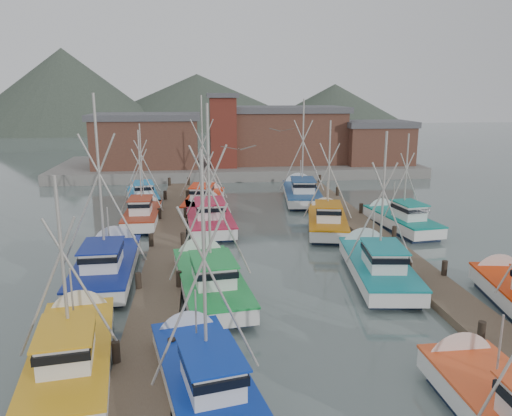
{
  "coord_description": "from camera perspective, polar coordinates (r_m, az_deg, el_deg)",
  "views": [
    {
      "loc": [
        -4.82,
        -25.8,
        9.98
      ],
      "look_at": [
        -1.26,
        5.4,
        2.6
      ],
      "focal_mm": 35.0,
      "sensor_mm": 36.0,
      "label": 1
    }
  ],
  "objects": [
    {
      "name": "boat_6",
      "position": [
        28.92,
        -16.57,
        -6.08
      ],
      "size": [
        4.36,
        9.62,
        10.74
      ],
      "rotation": [
        0.0,
        0.0,
        0.03
      ],
      "color": "#0F1C34",
      "rests_on": "ground"
    },
    {
      "name": "lookout_tower",
      "position": [
        59.03,
        -3.79,
        8.89
      ],
      "size": [
        3.6,
        3.6,
        8.5
      ],
      "color": "maroon",
      "rests_on": "quay"
    },
    {
      "name": "boat_12",
      "position": [
        43.91,
        -5.87,
        0.94
      ],
      "size": [
        4.06,
        9.13,
        10.4
      ],
      "rotation": [
        0.0,
        0.0,
        -0.15
      ],
      "color": "#0F1C34",
      "rests_on": "ground"
    },
    {
      "name": "shed_right",
      "position": [
        63.95,
        13.6,
        7.34
      ],
      "size": [
        8.48,
        6.36,
        5.2
      ],
      "color": "brown",
      "rests_on": "quay"
    },
    {
      "name": "boat_2",
      "position": [
        20.24,
        -20.14,
        -15.0
      ],
      "size": [
        3.83,
        9.05,
        8.03
      ],
      "rotation": [
        0.0,
        0.0,
        0.14
      ],
      "color": "#0F1C34",
      "rests_on": "ground"
    },
    {
      "name": "dock_left",
      "position": [
        31.47,
        -10.19,
        -5.07
      ],
      "size": [
        2.3,
        46.0,
        1.5
      ],
      "color": "brown",
      "rests_on": "ground"
    },
    {
      "name": "boat_10",
      "position": [
        39.57,
        -12.76,
        -0.7
      ],
      "size": [
        3.19,
        7.9,
        7.79
      ],
      "rotation": [
        0.0,
        0.0,
        -0.0
      ],
      "color": "#0F1C34",
      "rests_on": "ground"
    },
    {
      "name": "boat_5",
      "position": [
        28.36,
        13.52,
        -6.29
      ],
      "size": [
        3.91,
        9.47,
        8.81
      ],
      "rotation": [
        0.0,
        0.0,
        -0.12
      ],
      "color": "#0F1C34",
      "rests_on": "ground"
    },
    {
      "name": "gull_near",
      "position": [
        21.38,
        -2.0,
        6.83
      ],
      "size": [
        1.55,
        0.65,
        0.24
      ],
      "rotation": [
        0.0,
        0.0,
        0.28
      ],
      "color": "gray",
      "rests_on": "ground"
    },
    {
      "name": "boat_9",
      "position": [
        37.16,
        8.09,
        -1.4
      ],
      "size": [
        4.3,
        8.92,
        8.7
      ],
      "rotation": [
        0.0,
        0.0,
        -0.21
      ],
      "color": "#0F1C34",
      "rests_on": "ground"
    },
    {
      "name": "boat_0",
      "position": [
        17.75,
        -6.11,
        -18.43
      ],
      "size": [
        4.15,
        8.65,
        9.0
      ],
      "rotation": [
        0.0,
        0.0,
        0.21
      ],
      "color": "#0F1C34",
      "rests_on": "ground"
    },
    {
      "name": "shed_center",
      "position": [
        63.94,
        3.3,
        8.45
      ],
      "size": [
        14.84,
        9.54,
        6.9
      ],
      "color": "brown",
      "rests_on": "quay"
    },
    {
      "name": "gull_far",
      "position": [
        30.82,
        2.91,
        8.88
      ],
      "size": [
        1.49,
        0.65,
        0.24
      ],
      "rotation": [
        0.0,
        0.0,
        -0.6
      ],
      "color": "gray",
      "rests_on": "ground"
    },
    {
      "name": "boat_1",
      "position": [
        17.6,
        27.26,
        -20.3
      ],
      "size": [
        3.3,
        8.73,
        8.14
      ],
      "rotation": [
        0.0,
        0.0,
        0.01
      ],
      "color": "#0F1C34",
      "rests_on": "ground"
    },
    {
      "name": "dock_right",
      "position": [
        33.55,
        14.48,
        -4.14
      ],
      "size": [
        2.3,
        46.0,
        1.5
      ],
      "color": "brown",
      "rests_on": "ground"
    },
    {
      "name": "boat_8",
      "position": [
        38.23,
        -5.5,
        -0.92
      ],
      "size": [
        3.77,
        10.28,
        7.99
      ],
      "rotation": [
        0.0,
        0.0,
        0.06
      ],
      "color": "#0F1C34",
      "rests_on": "ground"
    },
    {
      "name": "quay",
      "position": [
        63.68,
        -2.1,
        4.74
      ],
      "size": [
        44.0,
        16.0,
        1.2
      ],
      "primitive_type": "cube",
      "color": "gray",
      "rests_on": "ground"
    },
    {
      "name": "boat_4",
      "position": [
        25.77,
        -5.42,
        -7.97
      ],
      "size": [
        4.08,
        9.67,
        10.27
      ],
      "rotation": [
        0.0,
        0.0,
        0.13
      ],
      "color": "#0F1C34",
      "rests_on": "ground"
    },
    {
      "name": "distant_hills",
      "position": [
        148.93,
        -9.67,
        9.19
      ],
      "size": [
        175.0,
        140.0,
        42.0
      ],
      "color": "#455144",
      "rests_on": "ground"
    },
    {
      "name": "boat_14",
      "position": [
        46.08,
        -12.82,
        1.25
      ],
      "size": [
        3.8,
        8.37,
        7.87
      ],
      "rotation": [
        0.0,
        0.0,
        0.18
      ],
      "color": "#0F1C34",
      "rests_on": "ground"
    },
    {
      "name": "shed_left",
      "position": [
        61.37,
        -12.36,
        7.64
      ],
      "size": [
        12.72,
        8.48,
        6.2
      ],
      "color": "brown",
      "rests_on": "quay"
    },
    {
      "name": "boat_11",
      "position": [
        38.53,
        15.96,
        -1.27
      ],
      "size": [
        3.5,
        8.32,
        7.7
      ],
      "rotation": [
        0.0,
        0.0,
        0.13
      ],
      "color": "#0F1C34",
      "rests_on": "ground"
    },
    {
      "name": "boat_13",
      "position": [
        47.09,
        5.19,
        1.79
      ],
      "size": [
        4.18,
        10.15,
        10.23
      ],
      "rotation": [
        0.0,
        0.0,
        -0.12
      ],
      "color": "#0F1C34",
      "rests_on": "ground"
    },
    {
      "name": "ground",
      "position": [
        28.07,
        3.85,
        -7.63
      ],
      "size": [
        260.0,
        260.0,
        0.0
      ],
      "primitive_type": "plane",
      "color": "#51625E",
      "rests_on": "ground"
    }
  ]
}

